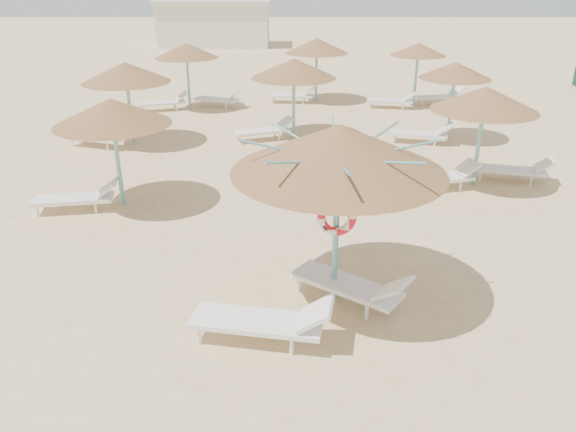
{
  "coord_description": "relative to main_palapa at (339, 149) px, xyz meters",
  "views": [
    {
      "loc": [
        -0.43,
        -8.9,
        5.59
      ],
      "look_at": [
        -0.45,
        0.65,
        1.3
      ],
      "focal_mm": 35.0,
      "sensor_mm": 36.0,
      "label": 1
    }
  ],
  "objects": [
    {
      "name": "ground",
      "position": [
        -0.39,
        0.06,
        -2.82
      ],
      "size": [
        120.0,
        120.0,
        0.0
      ],
      "primitive_type": "plane",
      "color": "#E0BF88",
      "rests_on": "ground"
    },
    {
      "name": "lounger_main_b",
      "position": [
        0.32,
        -0.25,
        -2.44
      ],
      "size": [
        2.15,
        1.83,
        0.8
      ],
      "rotation": [
        0.0,
        0.0,
        -0.64
      ],
      "color": "white",
      "rests_on": "ground"
    },
    {
      "name": "lounger_main_a",
      "position": [
        -1.18,
        -1.34,
        -2.43
      ],
      "size": [
        2.35,
        1.06,
        0.83
      ],
      "rotation": [
        0.0,
        0.0,
        -0.17
      ],
      "color": "white",
      "rests_on": "ground"
    },
    {
      "name": "main_palapa",
      "position": [
        0.0,
        0.0,
        0.0
      ],
      "size": [
        3.62,
        3.62,
        3.24
      ],
      "color": "#66ADB1",
      "rests_on": "ground"
    },
    {
      "name": "palapa_field",
      "position": [
        -0.05,
        10.06,
        -0.51
      ],
      "size": [
        19.35,
        14.72,
        2.73
      ],
      "color": "#66ADB1",
      "rests_on": "ground"
    },
    {
      "name": "service_hut",
      "position": [
        -6.39,
        35.06,
        -1.18
      ],
      "size": [
        8.4,
        4.4,
        3.25
      ],
      "color": "silver",
      "rests_on": "ground"
    }
  ]
}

